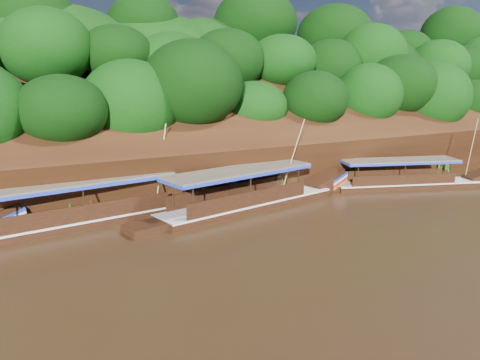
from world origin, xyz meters
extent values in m
plane|color=black|center=(0.00, 0.00, 0.00)|extent=(160.00, 160.00, 0.00)
cube|color=black|center=(0.00, 16.00, 3.50)|extent=(120.00, 16.12, 13.64)
cube|color=black|center=(0.00, 26.00, 0.00)|extent=(120.00, 24.00, 12.00)
ellipsoid|color=#0C3709|center=(-6.00, 15.00, 3.50)|extent=(18.00, 8.00, 6.40)
ellipsoid|color=#0C3709|center=(0.00, 23.00, 9.20)|extent=(24.00, 11.00, 8.40)
ellipsoid|color=#0C3709|center=(24.00, 14.50, 3.40)|extent=(18.00, 8.00, 6.00)
ellipsoid|color=#0C3709|center=(34.00, 22.00, 8.80)|extent=(22.00, 10.00, 8.00)
cube|color=black|center=(11.32, 6.45, 0.00)|extent=(11.48, 5.61, 0.81)
cube|color=silver|center=(11.32, 6.45, 0.39)|extent=(11.50, 5.67, 0.09)
cube|color=brown|center=(10.65, 6.68, 2.16)|extent=(9.23, 5.08, 0.11)
cube|color=#1C36B7|center=(10.65, 6.68, 2.05)|extent=(9.23, 5.08, 0.16)
cylinder|color=tan|center=(15.83, 4.41, 2.99)|extent=(1.48, 1.59, 4.77)
cube|color=black|center=(-2.37, 7.19, 0.00)|extent=(13.29, 4.77, 0.98)
cube|color=silver|center=(-2.37, 7.19, 0.47)|extent=(13.30, 4.84, 0.11)
cube|color=black|center=(4.86, 8.55, 0.76)|extent=(3.38, 2.34, 1.84)
cube|color=#1C36B7|center=(5.66, 8.70, 1.09)|extent=(1.92, 2.13, 0.67)
cube|color=red|center=(5.66, 8.70, 0.72)|extent=(1.92, 2.13, 0.67)
cube|color=brown|center=(-3.17, 7.04, 2.62)|extent=(10.57, 4.60, 0.13)
cube|color=#1C36B7|center=(-3.17, 7.04, 2.49)|extent=(10.57, 4.60, 0.20)
cylinder|color=tan|center=(0.97, 7.15, 3.15)|extent=(0.88, 1.42, 5.13)
cube|color=black|center=(-11.90, 8.94, 0.00)|extent=(14.47, 4.17, 0.97)
cube|color=silver|center=(-11.90, 8.94, 0.47)|extent=(14.48, 4.24, 0.11)
cube|color=black|center=(-3.93, 9.95, 0.76)|extent=(3.56, 2.20, 1.92)
cube|color=#1C36B7|center=(-3.04, 10.07, 1.08)|extent=(1.97, 2.06, 0.72)
cube|color=red|center=(-3.04, 10.07, 0.71)|extent=(1.97, 2.06, 0.72)
cube|color=brown|center=(-12.79, 8.82, 2.61)|extent=(11.44, 4.13, 0.13)
cube|color=#1C36B7|center=(-12.79, 8.82, 2.48)|extent=(11.44, 4.13, 0.19)
cylinder|color=tan|center=(-7.58, 9.27, 3.07)|extent=(1.22, 0.97, 4.98)
cube|color=#1C36B7|center=(-16.39, 9.84, 1.08)|extent=(1.77, 2.04, 0.65)
cube|color=red|center=(-16.39, 9.84, 0.72)|extent=(1.77, 2.04, 0.65)
cone|color=#226118|center=(-12.69, 9.33, 0.88)|extent=(1.50, 1.50, 1.76)
cone|color=#226118|center=(-5.38, 9.40, 0.86)|extent=(1.50, 1.50, 1.71)
cone|color=#226118|center=(1.18, 9.03, 0.96)|extent=(1.50, 1.50, 1.91)
cone|color=#226118|center=(8.15, 9.64, 1.08)|extent=(1.50, 1.50, 2.16)
cone|color=#226118|center=(11.92, 9.86, 0.88)|extent=(1.50, 1.50, 1.77)
cone|color=#226118|center=(19.45, 9.35, 0.78)|extent=(1.50, 1.50, 1.57)
camera|label=1|loc=(-17.02, -18.42, 8.51)|focal=35.00mm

